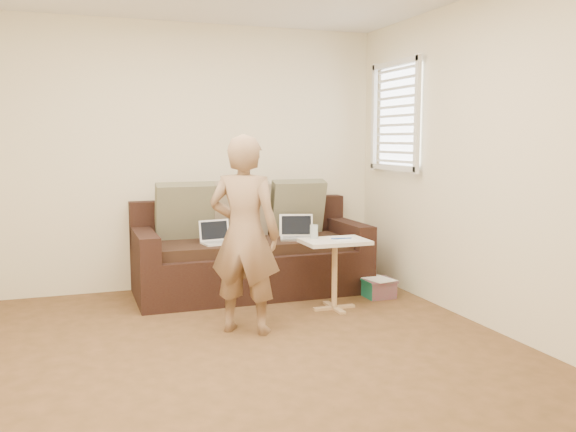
# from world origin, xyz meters

# --- Properties ---
(floor) EXTENTS (4.50, 4.50, 0.00)m
(floor) POSITION_xyz_m (0.00, 0.00, 0.00)
(floor) COLOR #4D381C
(floor) RESTS_ON ground
(wall_back) EXTENTS (4.00, 0.00, 4.00)m
(wall_back) POSITION_xyz_m (0.00, 2.25, 1.30)
(wall_back) COLOR #F3E6BE
(wall_back) RESTS_ON ground
(wall_front) EXTENTS (4.00, 0.00, 4.00)m
(wall_front) POSITION_xyz_m (0.00, -2.25, 1.30)
(wall_front) COLOR #F3E6BE
(wall_front) RESTS_ON ground
(wall_right) EXTENTS (0.00, 4.50, 4.50)m
(wall_right) POSITION_xyz_m (2.00, 0.00, 1.30)
(wall_right) COLOR #F3E6BE
(wall_right) RESTS_ON ground
(window_blinds) EXTENTS (0.12, 0.88, 1.08)m
(window_blinds) POSITION_xyz_m (1.95, 1.50, 1.70)
(window_blinds) COLOR white
(window_blinds) RESTS_ON wall_right
(sofa) EXTENTS (2.20, 0.95, 0.85)m
(sofa) POSITION_xyz_m (0.56, 1.77, 0.42)
(sofa) COLOR black
(sofa) RESTS_ON ground
(pillow_left) EXTENTS (0.55, 0.29, 0.57)m
(pillow_left) POSITION_xyz_m (-0.04, 1.99, 0.79)
(pillow_left) COLOR #67654C
(pillow_left) RESTS_ON sofa
(pillow_mid) EXTENTS (0.55, 0.27, 0.57)m
(pillow_mid) POSITION_xyz_m (0.51, 1.97, 0.79)
(pillow_mid) COLOR #706650
(pillow_mid) RESTS_ON sofa
(pillow_right) EXTENTS (0.55, 0.28, 0.57)m
(pillow_right) POSITION_xyz_m (1.11, 1.99, 0.79)
(pillow_right) COLOR #67654C
(pillow_right) RESTS_ON sofa
(laptop_silver) EXTENTS (0.38, 0.32, 0.22)m
(laptop_silver) POSITION_xyz_m (0.97, 1.62, 0.52)
(laptop_silver) COLOR #B7BABC
(laptop_silver) RESTS_ON sofa
(laptop_white) EXTENTS (0.32, 0.26, 0.21)m
(laptop_white) POSITION_xyz_m (0.21, 1.63, 0.52)
(laptop_white) COLOR white
(laptop_white) RESTS_ON sofa
(person) EXTENTS (0.67, 0.62, 1.52)m
(person) POSITION_xyz_m (0.17, 0.61, 0.76)
(person) COLOR #826447
(person) RESTS_ON ground
(side_table) EXTENTS (0.56, 0.39, 0.61)m
(side_table) POSITION_xyz_m (1.08, 0.97, 0.31)
(side_table) COLOR silver
(side_table) RESTS_ON ground
(drinking_glass) EXTENTS (0.07, 0.07, 0.12)m
(drinking_glass) POSITION_xyz_m (0.93, 1.08, 0.67)
(drinking_glass) COLOR silver
(drinking_glass) RESTS_ON side_table
(scissors) EXTENTS (0.20, 0.14, 0.02)m
(scissors) POSITION_xyz_m (1.13, 0.95, 0.62)
(scissors) COLOR silver
(scissors) RESTS_ON side_table
(paper_on_table) EXTENTS (0.25, 0.33, 0.00)m
(paper_on_table) POSITION_xyz_m (1.15, 0.98, 0.62)
(paper_on_table) COLOR white
(paper_on_table) RESTS_ON side_table
(striped_box) EXTENTS (0.28, 0.28, 0.18)m
(striped_box) POSITION_xyz_m (1.63, 1.20, 0.09)
(striped_box) COLOR #BC1C50
(striped_box) RESTS_ON ground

